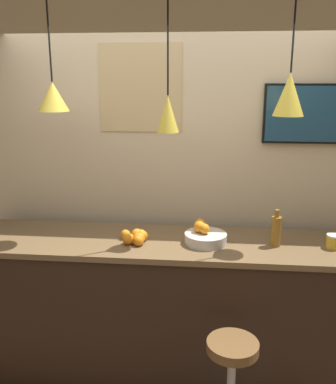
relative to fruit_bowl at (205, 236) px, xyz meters
name	(u,v)px	position (x,y,z in m)	size (l,w,h in m)	color
back_wall	(174,176)	(-0.26, 0.46, 0.31)	(8.00, 0.06, 2.90)	beige
service_counter	(168,310)	(-0.26, 0.02, -0.59)	(2.79, 0.66, 1.09)	black
fruit_bowl	(205,236)	(0.00, 0.00, 0.00)	(0.29, 0.29, 0.15)	beige
orange_pile	(137,237)	(-0.47, -0.03, -0.01)	(0.20, 0.18, 0.08)	orange
juice_bottle	(276,231)	(0.47, -0.01, 0.06)	(0.07, 0.07, 0.26)	olive
spread_jar	(334,241)	(0.86, -0.01, 0.00)	(0.10, 0.10, 0.09)	gold
pendant_lamp_left	(53,96)	(-1.01, 0.01, 0.93)	(0.20, 0.20, 0.83)	black
pendant_lamp_middle	(168,113)	(-0.26, 0.01, 0.83)	(0.14, 0.14, 0.96)	black
pendant_lamp_right	(289,94)	(0.50, 0.01, 0.95)	(0.19, 0.19, 0.85)	black
mounted_tv	(319,114)	(0.79, 0.41, 0.80)	(0.78, 0.04, 0.42)	black
wall_poster	(140,88)	(-0.50, 0.43, 0.98)	(0.61, 0.01, 0.64)	#DBBC84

